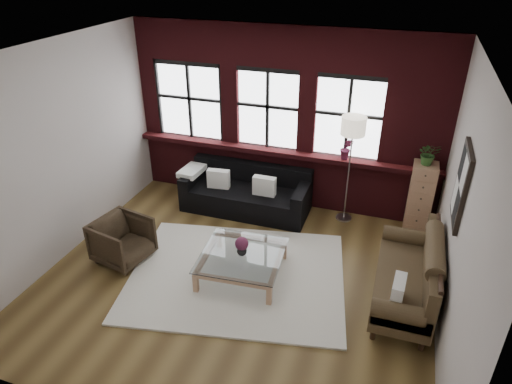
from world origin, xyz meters
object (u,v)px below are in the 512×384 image
(dark_sofa, at_px, (246,190))
(coffee_table, at_px, (242,265))
(armchair, at_px, (123,240))
(floor_lamp, at_px, (349,167))
(vase, at_px, (242,250))
(drawer_chest, at_px, (420,198))
(vintage_settee, at_px, (406,271))

(dark_sofa, bearing_deg, coffee_table, -72.08)
(armchair, xyz_separation_m, floor_lamp, (3.03, 2.27, 0.68))
(armchair, xyz_separation_m, vase, (1.86, 0.20, 0.11))
(floor_lamp, bearing_deg, armchair, -143.15)
(floor_lamp, bearing_deg, drawer_chest, 0.20)
(coffee_table, relative_size, floor_lamp, 0.57)
(dark_sofa, height_order, drawer_chest, drawer_chest)
(vase, distance_m, floor_lamp, 2.44)
(armchair, bearing_deg, vintage_settee, -72.94)
(coffee_table, xyz_separation_m, floor_lamp, (1.17, 2.07, 0.84))
(vase, height_order, drawer_chest, drawer_chest)
(dark_sofa, xyz_separation_m, armchair, (-1.28, -2.01, -0.06))
(coffee_table, relative_size, vase, 7.73)
(vintage_settee, distance_m, floor_lamp, 2.23)
(vintage_settee, xyz_separation_m, armchair, (-4.10, -0.39, -0.16))
(dark_sofa, xyz_separation_m, vintage_settee, (2.83, -1.62, 0.09))
(vintage_settee, xyz_separation_m, vase, (-2.24, -0.19, -0.05))
(vintage_settee, bearing_deg, dark_sofa, 150.15)
(coffee_table, xyz_separation_m, drawer_chest, (2.37, 2.07, 0.44))
(dark_sofa, distance_m, vase, 1.90)
(vintage_settee, height_order, armchair, vintage_settee)
(vintage_settee, relative_size, coffee_table, 1.62)
(vase, bearing_deg, armchair, -173.74)
(vase, xyz_separation_m, drawer_chest, (2.37, 2.07, 0.17))
(coffee_table, distance_m, vase, 0.27)
(vintage_settee, bearing_deg, vase, -175.26)
(coffee_table, xyz_separation_m, vase, (0.00, 0.00, 0.27))
(coffee_table, height_order, drawer_chest, drawer_chest)
(armchair, height_order, vase, armchair)
(coffee_table, height_order, floor_lamp, floor_lamp)
(armchair, relative_size, coffee_table, 0.65)
(vintage_settee, bearing_deg, floor_lamp, 119.66)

